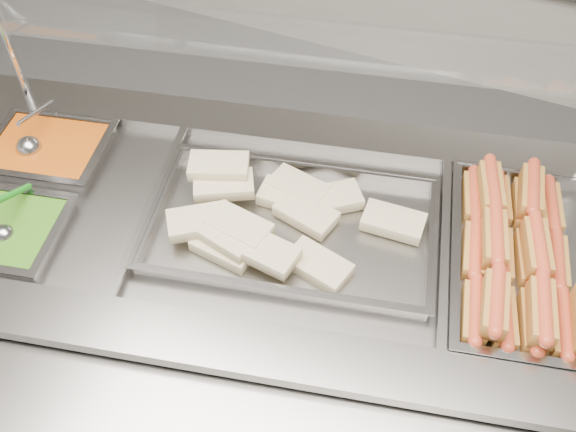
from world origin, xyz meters
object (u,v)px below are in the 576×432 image
at_px(pan_wraps, 292,229).
at_px(ladle, 30,146).
at_px(pan_hotdogs, 524,267).
at_px(serving_spoon, 6,228).
at_px(sneeze_guard, 284,41).
at_px(steam_counter, 272,316).

distance_m(pan_wraps, ladle, 0.78).
distance_m(pan_hotdogs, serving_spoon, 1.29).
bearing_deg(pan_wraps, pan_hotdogs, 13.01).
distance_m(sneeze_guard, pan_wraps, 0.47).
xyz_separation_m(sneeze_guard, serving_spoon, (-0.53, -0.51, -0.37)).
bearing_deg(steam_counter, pan_hotdogs, 13.01).
height_order(steam_counter, pan_wraps, pan_wraps).
height_order(steam_counter, pan_hotdogs, pan_hotdogs).
bearing_deg(steam_counter, sneeze_guard, 103.02).
xyz_separation_m(sneeze_guard, ladle, (-0.67, -0.25, -0.37)).
relative_size(sneeze_guard, serving_spoon, 9.39).
xyz_separation_m(steam_counter, serving_spoon, (-0.58, -0.29, 0.47)).
bearing_deg(serving_spoon, steam_counter, 26.71).
bearing_deg(steam_counter, ladle, -177.78).
xyz_separation_m(pan_hotdogs, serving_spoon, (-1.21, -0.44, 0.05)).
relative_size(pan_wraps, ladle, 3.79).
distance_m(pan_hotdogs, ladle, 1.36).
distance_m(pan_wraps, serving_spoon, 0.71).
height_order(ladle, serving_spoon, serving_spoon).
relative_size(pan_hotdogs, pan_wraps, 0.81).
bearing_deg(pan_wraps, ladle, -176.93).
height_order(steam_counter, sneeze_guard, sneeze_guard).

